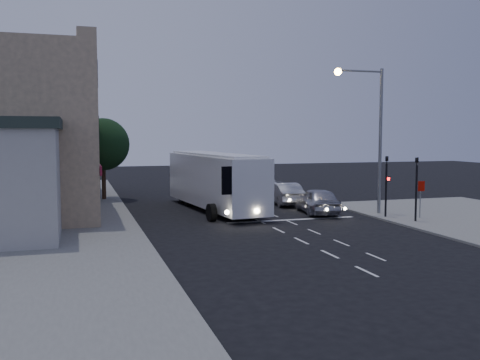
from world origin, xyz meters
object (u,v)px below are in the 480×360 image
object	(u,v)px
traffic_signal_side	(417,181)
streetlight	(371,124)
tour_bus	(214,180)
car_sedan_a	(284,194)
street_tree	(103,142)
traffic_signal_main	(386,179)
car_suv	(318,201)
car_sedan_b	(264,187)
regulatory_sign	(421,193)

from	to	relation	value
traffic_signal_side	streetlight	world-z (taller)	streetlight
tour_bus	car_sedan_a	xyz separation A→B (m)	(5.58, 1.42, -1.27)
traffic_signal_side	street_tree	world-z (taller)	street_tree
streetlight	tour_bus	bearing A→B (deg)	150.04
car_sedan_a	traffic_signal_main	xyz separation A→B (m)	(3.42, -7.88, 1.63)
tour_bus	street_tree	bearing A→B (deg)	124.92
car_suv	traffic_signal_main	bearing A→B (deg)	144.37
car_suv	car_sedan_a	size ratio (longest dim) A/B	1.02
traffic_signal_main	street_tree	bearing A→B (deg)	137.97
car_sedan_b	traffic_signal_side	distance (m)	15.21
car_suv	traffic_signal_side	distance (m)	6.46
car_sedan_a	traffic_signal_side	xyz separation A→B (m)	(4.12, -9.86, 1.63)
car_sedan_b	street_tree	distance (m)	13.11
car_sedan_b	tour_bus	bearing A→B (deg)	56.65
car_suv	regulatory_sign	world-z (taller)	regulatory_sign
traffic_signal_main	tour_bus	bearing A→B (deg)	144.32
car_suv	car_sedan_b	distance (m)	9.57
car_suv	traffic_signal_side	world-z (taller)	traffic_signal_side
car_sedan_a	street_tree	xyz separation A→B (m)	(-12.38, 6.36, 3.70)
regulatory_sign	street_tree	bearing A→B (deg)	138.92
car_sedan_a	regulatory_sign	distance (m)	10.30
car_sedan_b	regulatory_sign	xyz separation A→B (m)	(5.04, -13.61, 0.80)
car_sedan_a	car_sedan_b	world-z (taller)	same
car_suv	traffic_signal_main	size ratio (longest dim) A/B	1.20
tour_bus	car_sedan_b	size ratio (longest dim) A/B	2.32
car_sedan_b	car_sedan_a	bearing A→B (deg)	98.39
tour_bus	streetlight	distance (m)	10.74
car_sedan_a	regulatory_sign	size ratio (longest dim) A/B	2.19
traffic_signal_main	street_tree	distance (m)	21.38
car_sedan_a	car_sedan_b	xyz separation A→B (m)	(0.08, 4.71, 0.00)
car_suv	streetlight	xyz separation A→B (m)	(2.82, -1.60, 4.89)
car_sedan_a	tour_bus	bearing A→B (deg)	19.40
traffic_signal_side	regulatory_sign	xyz separation A→B (m)	(1.00, 0.96, -0.82)
car_suv	street_tree	bearing A→B (deg)	-32.57
car_sedan_a	street_tree	world-z (taller)	street_tree
car_suv	street_tree	world-z (taller)	street_tree
car_sedan_b	car_suv	bearing A→B (deg)	100.93
traffic_signal_main	car_suv	bearing A→B (deg)	135.53
tour_bus	regulatory_sign	xyz separation A→B (m)	(10.70, -7.48, -0.47)
traffic_signal_main	traffic_signal_side	world-z (taller)	same
tour_bus	car_suv	xyz separation A→B (m)	(5.92, -3.44, -1.23)
car_suv	car_sedan_b	size ratio (longest dim) A/B	0.90
car_suv	traffic_signal_side	xyz separation A→B (m)	(3.78, -5.00, 1.58)
car_sedan_b	traffic_signal_side	bearing A→B (deg)	114.86
car_suv	streetlight	world-z (taller)	streetlight
traffic_signal_main	traffic_signal_side	xyz separation A→B (m)	(0.70, -1.98, 0.00)
streetlight	traffic_signal_side	bearing A→B (deg)	-74.30
car_sedan_b	streetlight	size ratio (longest dim) A/B	0.61
car_suv	street_tree	xyz separation A→B (m)	(-12.73, 11.22, 3.66)
car_suv	car_sedan_b	xyz separation A→B (m)	(-0.26, 9.57, -0.04)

